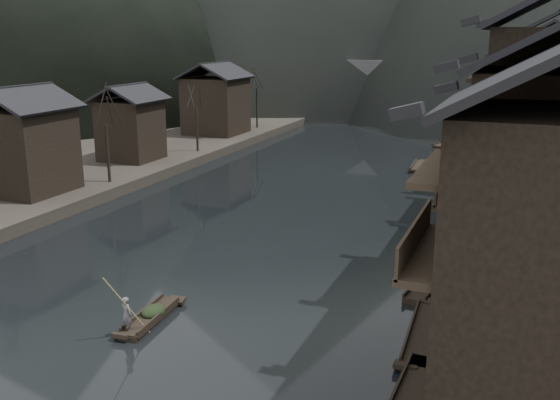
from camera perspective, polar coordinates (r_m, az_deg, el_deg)
The scene contains 12 objects.
water at distance 33.91m, azimuth -7.90°, elevation -7.87°, with size 300.00×300.00×0.00m, color black.
left_bank at distance 85.00m, azimuth -15.19°, elevation 6.07°, with size 40.00×200.00×1.20m, color #2D2823.
stilt_houses at distance 46.41m, azimuth 23.90°, elevation 8.51°, with size 9.00×67.60×15.78m.
left_houses at distance 59.93m, azimuth -15.74°, elevation 7.35°, with size 8.10×53.20×8.73m.
bare_trees at distance 55.76m, azimuth -14.47°, elevation 7.73°, with size 3.67×62.26×7.35m.
moored_sampans at distance 46.70m, azimuth 16.49°, elevation -1.64°, with size 2.78×56.03×0.47m.
midriver_boats at distance 71.37m, azimuth 13.86°, elevation 4.19°, with size 2.49×20.39×0.45m.
stone_bridge at distance 100.54m, azimuth 13.00°, elevation 10.11°, with size 40.00×6.00×9.00m.
hero_sampan at distance 30.42m, azimuth -11.72°, elevation -10.43°, with size 1.32×4.77×0.43m.
cargo_heap at distance 30.34m, azimuth -11.52°, elevation -9.35°, with size 1.04×1.36×0.62m, color black.
boatman at distance 28.82m, azimuth -13.87°, elevation -9.70°, with size 0.61×0.40×1.68m, color slate.
bamboo_pole at distance 27.75m, azimuth -13.87°, elevation -4.93°, with size 0.06×0.06×4.06m, color #8C7A51.
Camera 1 is at (15.83, -26.96, 13.13)m, focal length 40.00 mm.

